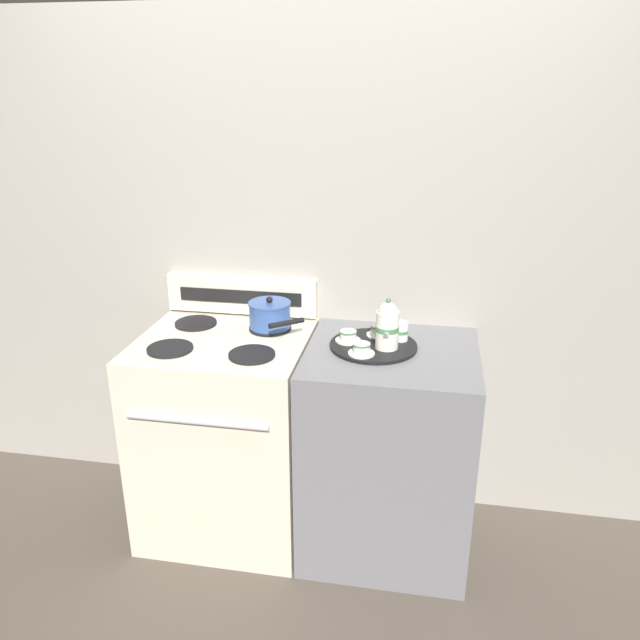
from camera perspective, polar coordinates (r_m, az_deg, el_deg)
name	(u,v)px	position (r m, az deg, el deg)	size (l,w,h in m)	color
ground_plane	(306,527)	(2.99, -1.30, -18.41)	(6.00, 6.00, 0.00)	brown
wall_back	(319,274)	(2.77, -0.08, 4.19)	(6.00, 0.05, 2.20)	#9E998E
stove	(228,434)	(2.81, -8.42, -10.25)	(0.70, 0.66, 0.91)	beige
control_panel	(242,295)	(2.83, -7.16, 2.30)	(0.69, 0.05, 0.17)	beige
side_counter	(388,450)	(2.69, 6.21, -11.70)	(0.68, 0.63, 0.90)	slate
saucepan	(270,315)	(2.66, -4.58, 0.49)	(0.26, 0.27, 0.14)	#335193
serving_tray	(373,346)	(2.51, 4.90, -2.35)	(0.35, 0.35, 0.01)	black
teapot	(387,325)	(2.44, 6.18, -0.49)	(0.09, 0.15, 0.21)	white
teacup_left	(379,331)	(2.58, 5.43, -0.97)	(0.10, 0.10, 0.04)	white
teacup_right	(348,336)	(2.52, 2.59, -1.48)	(0.10, 0.10, 0.04)	white
teacup_front	(361,349)	(2.40, 3.81, -2.64)	(0.10, 0.10, 0.04)	white
creamer_jug	(401,331)	(2.54, 7.42, -1.02)	(0.06, 0.06, 0.08)	white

